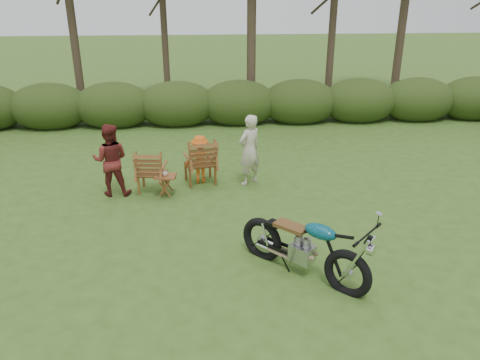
{
  "coord_description": "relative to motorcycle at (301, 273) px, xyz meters",
  "views": [
    {
      "loc": [
        -1.16,
        -5.95,
        4.13
      ],
      "look_at": [
        -0.53,
        1.84,
        0.9
      ],
      "focal_mm": 35.0,
      "sensor_mm": 36.0,
      "label": 1
    }
  ],
  "objects": [
    {
      "name": "ground",
      "position": [
        -0.29,
        -0.15,
        0.0
      ],
      "size": [
        80.0,
        80.0,
        0.0
      ],
      "primitive_type": "plane",
      "color": "#334E1A",
      "rests_on": "ground"
    },
    {
      "name": "motorcycle",
      "position": [
        0.0,
        0.0,
        0.0
      ],
      "size": [
        2.13,
        2.11,
        1.24
      ],
      "primitive_type": null,
      "rotation": [
        0.0,
        0.0,
        -0.77
      ],
      "color": "#0B7C93",
      "rests_on": "ground"
    },
    {
      "name": "lawn_chair_right",
      "position": [
        -1.56,
        3.79,
        0.0
      ],
      "size": [
        0.87,
        0.87,
        1.06
      ],
      "primitive_type": null,
      "rotation": [
        0.0,
        0.0,
        3.37
      ],
      "color": "brown",
      "rests_on": "ground"
    },
    {
      "name": "lawn_chair_left",
      "position": [
        -2.59,
        3.4,
        0.0
      ],
      "size": [
        0.74,
        0.74,
        0.97
      ],
      "primitive_type": null,
      "rotation": [
        0.0,
        0.0,
        3.03
      ],
      "color": "brown",
      "rests_on": "ground"
    },
    {
      "name": "side_table",
      "position": [
        -2.29,
        3.1,
        0.23
      ],
      "size": [
        0.5,
        0.44,
        0.47
      ],
      "primitive_type": null,
      "rotation": [
        0.0,
        0.0,
        -0.13
      ],
      "color": "brown",
      "rests_on": "ground"
    },
    {
      "name": "cup",
      "position": [
        -2.29,
        3.1,
        0.51
      ],
      "size": [
        0.12,
        0.12,
        0.09
      ],
      "primitive_type": "imported",
      "rotation": [
        0.0,
        0.0,
        -0.1
      ],
      "color": "beige",
      "rests_on": "side_table"
    },
    {
      "name": "adult_a",
      "position": [
        -0.46,
        3.64,
        0.0
      ],
      "size": [
        0.7,
        0.66,
        1.6
      ],
      "primitive_type": "imported",
      "rotation": [
        0.0,
        0.0,
        3.79
      ],
      "color": "beige",
      "rests_on": "ground"
    },
    {
      "name": "adult_b",
      "position": [
        -3.42,
        3.3,
        0.0
      ],
      "size": [
        0.76,
        0.6,
        1.55
      ],
      "primitive_type": "imported",
      "rotation": [
        0.0,
        0.0,
        3.13
      ],
      "color": "maroon",
      "rests_on": "ground"
    },
    {
      "name": "child",
      "position": [
        -1.55,
        3.81,
        0.0
      ],
      "size": [
        0.73,
        0.44,
        1.11
      ],
      "primitive_type": "imported",
      "rotation": [
        0.0,
        0.0,
        3.11
      ],
      "color": "#D25613",
      "rests_on": "ground"
    }
  ]
}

